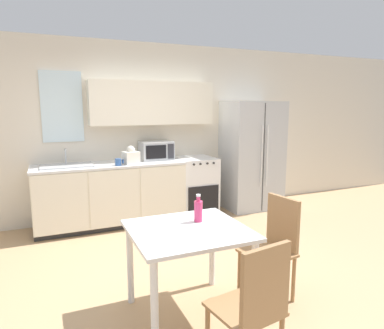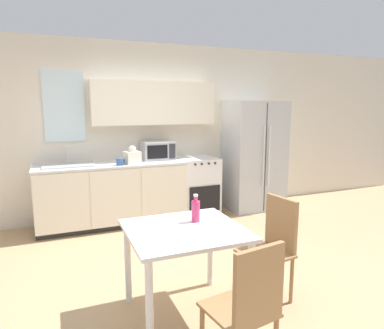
{
  "view_description": "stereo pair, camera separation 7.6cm",
  "coord_description": "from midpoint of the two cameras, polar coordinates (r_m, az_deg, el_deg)",
  "views": [
    {
      "loc": [
        -1.14,
        -3.17,
        1.73
      ],
      "look_at": [
        0.43,
        0.52,
        1.05
      ],
      "focal_mm": 32.0,
      "sensor_mm": 36.0,
      "label": 1
    },
    {
      "loc": [
        -1.07,
        -3.2,
        1.73
      ],
      "look_at": [
        0.43,
        0.52,
        1.05
      ],
      "focal_mm": 32.0,
      "sensor_mm": 36.0,
      "label": 2
    }
  ],
  "objects": [
    {
      "name": "oven_range",
      "position": [
        5.55,
        1.23,
        -3.59
      ],
      "size": [
        0.59,
        0.65,
        0.93
      ],
      "color": "white",
      "rests_on": "ground_plane"
    },
    {
      "name": "wall_back",
      "position": [
        5.41,
        -9.64,
        6.26
      ],
      "size": [
        12.0,
        0.38,
        2.7
      ],
      "color": "beige",
      "rests_on": "ground_plane"
    },
    {
      "name": "refrigerator",
      "position": [
        5.91,
        10.62,
        1.47
      ],
      "size": [
        0.93,
        0.74,
        1.82
      ],
      "color": "silver",
      "rests_on": "ground_plane"
    },
    {
      "name": "microwave",
      "position": [
        5.33,
        -5.31,
        2.37
      ],
      "size": [
        0.49,
        0.37,
        0.28
      ],
      "color": "#B7BABC",
      "rests_on": "kitchen_counter"
    },
    {
      "name": "coffee_mug",
      "position": [
        4.87,
        -11.47,
        0.44
      ],
      "size": [
        0.12,
        0.08,
        0.1
      ],
      "color": "#335999",
      "rests_on": "kitchen_counter"
    },
    {
      "name": "kitchen_counter",
      "position": [
        5.16,
        -12.71,
        -4.8
      ],
      "size": [
        2.13,
        0.68,
        0.92
      ],
      "color": "#333333",
      "rests_on": "ground_plane"
    },
    {
      "name": "ground_plane",
      "position": [
        3.79,
        -2.65,
        -17.56
      ],
      "size": [
        12.0,
        12.0,
        0.0
      ],
      "primitive_type": "plane",
      "color": "tan"
    },
    {
      "name": "dining_chair_side",
      "position": [
        3.25,
        14.08,
        -12.27
      ],
      "size": [
        0.45,
        0.45,
        0.93
      ],
      "rotation": [
        0.0,
        0.0,
        1.71
      ],
      "color": "#997047",
      "rests_on": "ground_plane"
    },
    {
      "name": "grocery_bag_0",
      "position": [
        4.96,
        -9.5,
        1.39
      ],
      "size": [
        0.25,
        0.22,
        0.26
      ],
      "rotation": [
        0.0,
        0.0,
        0.23
      ],
      "color": "silver",
      "rests_on": "kitchen_counter"
    },
    {
      "name": "kitchen_sink",
      "position": [
        5.02,
        -19.5,
        -0.05
      ],
      "size": [
        0.7,
        0.43,
        0.23
      ],
      "color": "#B7BABC",
      "rests_on": "kitchen_counter"
    },
    {
      "name": "dining_table",
      "position": [
        2.86,
        -0.39,
        -12.89
      ],
      "size": [
        0.92,
        0.86,
        0.76
      ],
      "color": "white",
      "rests_on": "ground_plane"
    },
    {
      "name": "drink_bottle",
      "position": [
        2.95,
        1.36,
        -7.66
      ],
      "size": [
        0.07,
        0.07,
        0.24
      ],
      "color": "#DB386B",
      "rests_on": "dining_table"
    },
    {
      "name": "dining_chair_near",
      "position": [
        2.31,
        10.47,
        -21.74
      ],
      "size": [
        0.46,
        0.46,
        0.93
      ],
      "rotation": [
        0.0,
        0.0,
        0.16
      ],
      "color": "#997047",
      "rests_on": "ground_plane"
    }
  ]
}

